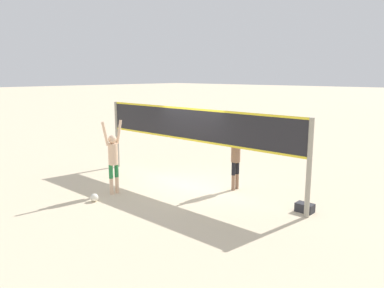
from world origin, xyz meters
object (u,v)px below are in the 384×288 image
volleyball_net (192,132)px  player_blocker (236,154)px  player_spiker (113,156)px  gear_bag (305,208)px  volleyball (94,198)px

volleyball_net → player_blocker: bearing=29.1°
player_blocker → player_spiker: bearing=-41.4°
volleyball_net → gear_bag: (3.66, 0.31, -1.64)m
volleyball_net → volleyball: 3.49m
volleyball → player_spiker: bearing=102.6°
volleyball → volleyball_net: bearing=70.1°
player_spiker → gear_bag: player_spiker is taller
player_blocker → gear_bag: (2.47, -0.36, -1.01)m
volleyball_net → gear_bag: 4.02m
volleyball_net → player_blocker: volleyball_net is taller
volleyball_net → player_blocker: size_ratio=3.67×
gear_bag → volleyball: bearing=-145.8°
player_blocker → gear_bag: 2.69m
player_spiker → player_blocker: player_spiker is taller
player_spiker → player_blocker: size_ratio=1.02×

